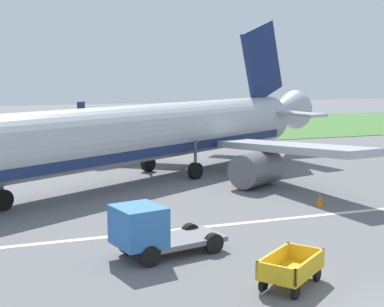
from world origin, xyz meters
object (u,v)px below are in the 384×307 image
at_px(traffic_cone_near_plane, 320,200).
at_px(baggage_cart_second_in_row, 291,269).
at_px(airplane, 156,133).
at_px(service_truck_beside_carts, 150,230).

bearing_deg(traffic_cone_near_plane, baggage_cart_second_in_row, -127.48).
distance_m(baggage_cart_second_in_row, traffic_cone_near_plane, 11.86).
bearing_deg(baggage_cart_second_in_row, airplane, 86.44).
bearing_deg(traffic_cone_near_plane, airplane, 119.45).
bearing_deg(airplane, baggage_cart_second_in_row, -93.56).
distance_m(service_truck_beside_carts, traffic_cone_near_plane, 11.97).
xyz_separation_m(baggage_cart_second_in_row, traffic_cone_near_plane, (7.21, 9.41, -0.31)).
distance_m(airplane, baggage_cart_second_in_row, 20.17).
bearing_deg(service_truck_beside_carts, baggage_cart_second_in_row, -50.47).
bearing_deg(baggage_cart_second_in_row, traffic_cone_near_plane, 52.52).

